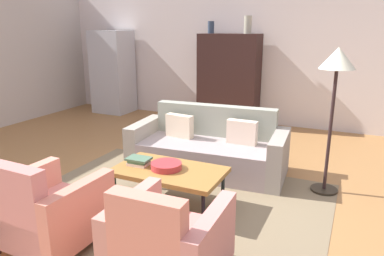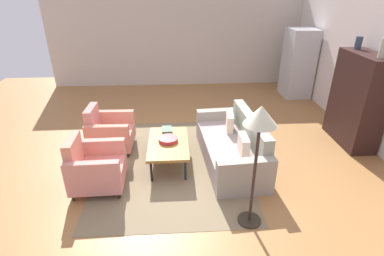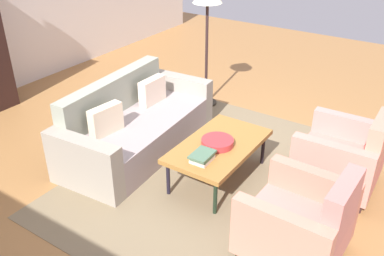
{
  "view_description": "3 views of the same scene",
  "coord_description": "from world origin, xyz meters",
  "views": [
    {
      "loc": [
        1.57,
        -3.48,
        1.94
      ],
      "look_at": [
        -0.15,
        0.24,
        0.78
      ],
      "focal_mm": 33.92,
      "sensor_mm": 36.0,
      "label": 1
    },
    {
      "loc": [
        4.41,
        -0.11,
        3.0
      ],
      "look_at": [
        -0.42,
        0.19,
        0.59
      ],
      "focal_mm": 28.03,
      "sensor_mm": 36.0,
      "label": 2
    },
    {
      "loc": [
        -3.55,
        -2.12,
        2.73
      ],
      "look_at": [
        -0.39,
        -0.02,
        0.64
      ],
      "focal_mm": 39.63,
      "sensor_mm": 36.0,
      "label": 3
    }
  ],
  "objects": [
    {
      "name": "floor_lamp",
      "position": [
        1.33,
        0.88,
        1.44
      ],
      "size": [
        0.4,
        0.4,
        1.72
      ],
      "color": "#2B251B",
      "rests_on": "ground"
    },
    {
      "name": "refrigerator",
      "position": [
        -3.59,
        3.33,
        0.93
      ],
      "size": [
        0.8,
        0.73,
        1.85
      ],
      "color": "#B7BABF",
      "rests_on": "ground"
    },
    {
      "name": "area_rug",
      "position": [
        -0.21,
        -0.19,
        0.0
      ],
      "size": [
        3.4,
        2.6,
        0.01
      ],
      "primitive_type": "cube",
      "color": "#7B694E",
      "rests_on": "ground"
    },
    {
      "name": "book_stack",
      "position": [
        -0.58,
        -0.27,
        0.48
      ],
      "size": [
        0.27,
        0.19,
        0.09
      ],
      "color": "beige",
      "rests_on": "coffee_table"
    },
    {
      "name": "cabinet",
      "position": [
        -0.81,
        3.44,
        0.9
      ],
      "size": [
        1.2,
        0.51,
        1.8
      ],
      "color": "black",
      "rests_on": "ground"
    },
    {
      "name": "couch",
      "position": [
        -0.22,
        0.95,
        0.29
      ],
      "size": [
        2.16,
        1.05,
        0.86
      ],
      "rotation": [
        0.0,
        0.0,
        3.21
      ],
      "color": "gray",
      "rests_on": "ground"
    },
    {
      "name": "ground_plane",
      "position": [
        0.0,
        0.0,
        0.0
      ],
      "size": [
        11.61,
        11.61,
        0.0
      ],
      "primitive_type": "plane",
      "color": "#A16E3D"
    },
    {
      "name": "fruit_bowl",
      "position": [
        -0.24,
        -0.24,
        0.47
      ],
      "size": [
        0.34,
        0.34,
        0.07
      ],
      "primitive_type": "cylinder",
      "color": "#AD2F33",
      "rests_on": "coffee_table"
    },
    {
      "name": "vase_tall",
      "position": [
        -1.21,
        3.43,
        1.92
      ],
      "size": [
        0.13,
        0.13,
        0.24
      ],
      "primitive_type": "cylinder",
      "color": "#303E52",
      "rests_on": "cabinet"
    },
    {
      "name": "vase_round",
      "position": [
        -0.46,
        3.43,
        1.97
      ],
      "size": [
        0.15,
        0.15,
        0.33
      ],
      "primitive_type": "cylinder",
      "color": "#ABAA93",
      "rests_on": "cabinet"
    },
    {
      "name": "armchair_left",
      "position": [
        -0.81,
        -1.41,
        0.34
      ],
      "size": [
        0.82,
        0.82,
        0.88
      ],
      "rotation": [
        0.0,
        0.0,
        -0.03
      ],
      "color": "#2F1E17",
      "rests_on": "ground"
    },
    {
      "name": "coffee_table",
      "position": [
        -0.21,
        -0.24,
        0.4
      ],
      "size": [
        1.2,
        0.7,
        0.43
      ],
      "color": "black",
      "rests_on": "ground"
    },
    {
      "name": "wall_back",
      "position": [
        0.0,
        3.78,
        1.4
      ],
      "size": [
        9.67,
        0.12,
        2.8
      ],
      "primitive_type": "cube",
      "color": "silver",
      "rests_on": "ground"
    },
    {
      "name": "armchair_right",
      "position": [
        0.39,
        -1.41,
        0.34
      ],
      "size": [
        0.82,
        0.82,
        0.88
      ],
      "rotation": [
        0.0,
        0.0,
        0.02
      ],
      "color": "#3C291B",
      "rests_on": "ground"
    }
  ]
}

